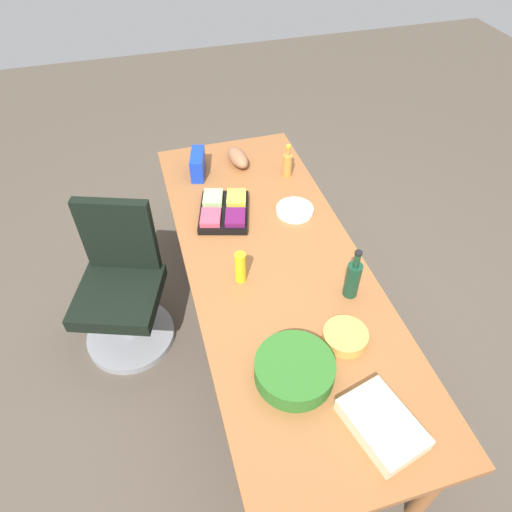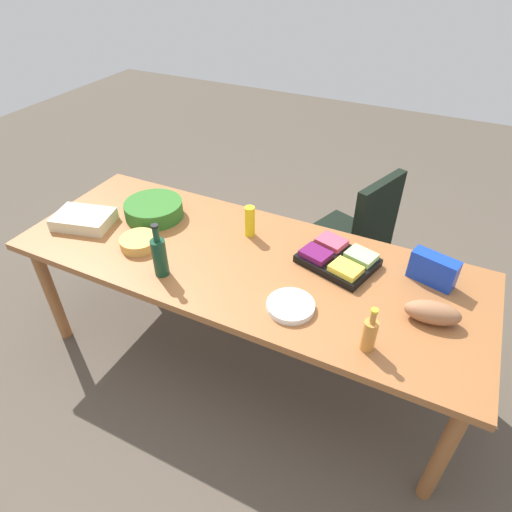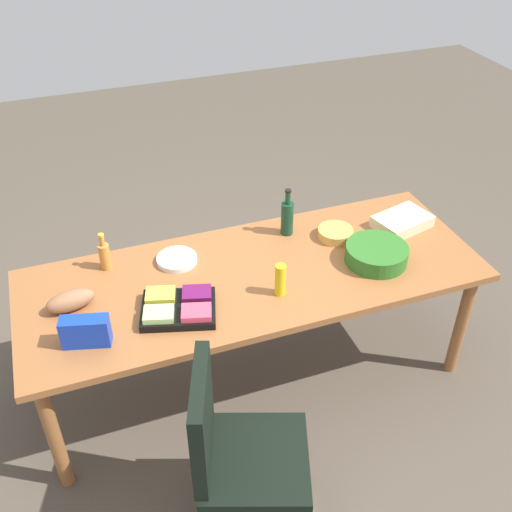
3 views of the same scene
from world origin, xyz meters
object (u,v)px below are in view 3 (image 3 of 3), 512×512
office_chair (242,469)px  dressing_bottle (105,255)px  wine_bottle (287,217)px  salad_bowl (376,254)px  conference_table (254,284)px  fruit_platter (178,307)px  bread_loaf (70,301)px  mustard_bottle (280,280)px  chip_bowl (335,233)px  chip_bag_blue (85,331)px  sheet_cake (402,221)px  paper_plate_stack (177,259)px

office_chair → dressing_bottle: 1.31m
wine_bottle → salad_bowl: (0.36, -0.42, -0.06)m
conference_table → fruit_platter: bearing=-159.4°
bread_loaf → dressing_bottle: bearing=52.3°
office_chair → mustard_bottle: bearing=56.3°
office_chair → dressing_bottle: bearing=107.7°
office_chair → salad_bowl: (1.02, 0.72, 0.45)m
office_chair → chip_bowl: 1.43m
chip_bowl → wine_bottle: 0.29m
conference_table → chip_bowl: size_ratio=12.13×
office_chair → chip_bag_blue: bearing=131.4°
wine_bottle → sheet_cake: wine_bottle is taller
salad_bowl → mustard_bottle: size_ratio=1.90×
fruit_platter → sheet_cake: fruit_platter is taller
salad_bowl → chip_bag_blue: (-1.56, -0.11, 0.03)m
office_chair → wine_bottle: size_ratio=3.33×
fruit_platter → mustard_bottle: 0.53m
dressing_bottle → chip_bowl: bearing=-7.0°
salad_bowl → mustard_bottle: mustard_bottle is taller
office_chair → paper_plate_stack: 1.16m
dressing_bottle → chip_bag_blue: size_ratio=1.00×
salad_bowl → sheet_cake: (0.31, 0.25, -0.01)m
dressing_bottle → office_chair: bearing=-72.3°
paper_plate_stack → mustard_bottle: bearing=-45.8°
salad_bowl → chip_bag_blue: 1.57m
salad_bowl → bread_loaf: bearing=174.2°
paper_plate_stack → salad_bowl: (1.03, -0.36, 0.03)m
office_chair → fruit_platter: size_ratio=2.28×
wine_bottle → mustard_bottle: size_ratio=1.63×
chip_bowl → bread_loaf: bearing=-175.6°
fruit_platter → chip_bowl: bearing=17.9°
fruit_platter → sheet_cake: size_ratio=1.32×
sheet_cake → chip_bag_blue: bearing=-169.2°
conference_table → fruit_platter: 0.49m
office_chair → chip_bowl: size_ratio=4.75×
chip_bowl → wine_bottle: size_ratio=0.70×
conference_table → chip_bag_blue: (-0.90, -0.24, 0.15)m
paper_plate_stack → fruit_platter: bearing=-102.6°
wine_bottle → office_chair: bearing=-120.4°
chip_bowl → mustard_bottle: bearing=-143.6°
fruit_platter → dressing_bottle: bearing=120.0°
paper_plate_stack → wine_bottle: bearing=4.5°
chip_bag_blue → chip_bowl: bearing=15.0°
office_chair → sheet_cake: size_ratio=3.02×
bread_loaf → chip_bag_blue: (0.04, -0.27, 0.02)m
fruit_platter → salad_bowl: (1.12, 0.04, 0.02)m
chip_bag_blue → sheet_cake: chip_bag_blue is taller
office_chair → wine_bottle: bearing=59.6°
fruit_platter → chip_bowl: fruit_platter is taller
bread_loaf → sheet_cake: 1.92m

